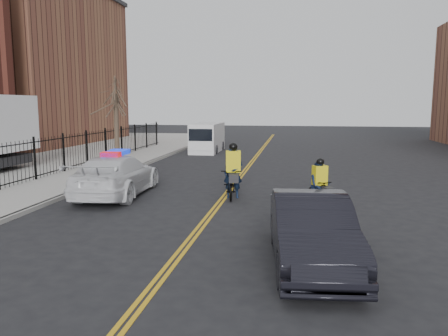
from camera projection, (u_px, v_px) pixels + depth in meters
The scene contains 13 objects.
ground at pixel (213, 211), 14.56m from camera, with size 120.00×120.00×0.00m, color black.
center_line_left at pixel (241, 174), 22.38m from camera, with size 0.10×60.00×0.01m, color #C29216.
center_line_right at pixel (244, 174), 22.36m from camera, with size 0.10×60.00×0.01m, color #C29216.
sidewalk at pixel (105, 169), 23.57m from camera, with size 3.00×60.00×0.15m, color gray.
curb at pixel (131, 170), 23.33m from camera, with size 0.20×60.00×0.15m, color gray.
iron_fence at pixel (78, 152), 23.68m from camera, with size 0.12×28.00×2.00m, color black, non-canonical shape.
warehouse_far at pixel (19, 67), 40.71m from camera, with size 14.00×18.00×14.00m, color brown.
street_tree at pixel (116, 104), 25.04m from camera, with size 3.20×3.20×4.80m.
police_cruiser at pixel (117, 175), 16.99m from camera, with size 2.57×5.63×1.76m.
dark_sedan at pixel (312, 231), 9.61m from camera, with size 1.65×4.72×1.56m, color black.
cargo_van at pixel (207, 138), 32.70m from camera, with size 2.04×5.12×2.13m.
cyclist_near at pixel (233, 179), 16.58m from camera, with size 1.10×2.25×2.12m.
cyclist_far at pixel (319, 189), 14.86m from camera, with size 1.17×1.77×1.74m.
Camera 1 is at (2.68, -13.95, 3.53)m, focal length 35.00 mm.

